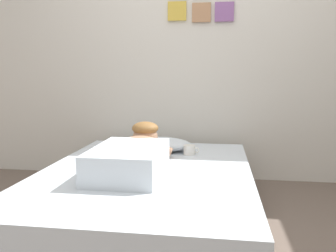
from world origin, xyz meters
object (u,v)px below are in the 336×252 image
Objects in this scene: pillow at (160,144)px; coffee_cup at (189,150)px; person_lying at (134,154)px; cell_phone at (115,178)px; bed at (147,196)px.

pillow reaches higher than coffee_cup.
pillow is 0.59m from person_lying.
person_lying reaches higher than cell_phone.
bed is 0.62m from pillow.
person_lying is at bearing 75.40° from cell_phone.
coffee_cup is at bearing 62.48° from bed.
pillow is 0.83m from cell_phone.
cell_phone reaches higher than bed.
coffee_cup is 0.81m from cell_phone.
person_lying is at bearing -124.50° from coffee_cup.
person_lying reaches higher than pillow.
person_lying reaches higher than bed.
coffee_cup is at bearing 61.33° from cell_phone.
bed is at bearing 59.17° from cell_phone.
coffee_cup is (0.26, -0.11, -0.02)m from pillow.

